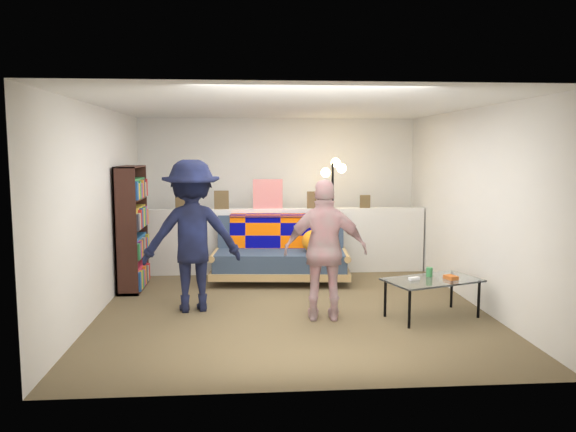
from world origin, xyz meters
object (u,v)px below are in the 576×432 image
(floor_lamp, at_px, (334,192))
(bookshelf, at_px, (132,232))
(person_right, at_px, (325,250))
(coffee_table, at_px, (433,282))
(futon_sofa, at_px, (281,254))
(person_left, at_px, (192,236))

(floor_lamp, bearing_deg, bookshelf, -166.18)
(bookshelf, distance_m, person_right, 2.90)
(bookshelf, xyz_separation_m, coffee_table, (3.64, -1.61, -0.37))
(futon_sofa, xyz_separation_m, person_right, (0.36, -1.88, 0.39))
(floor_lamp, relative_size, person_right, 1.13)
(bookshelf, bearing_deg, person_right, -33.46)
(futon_sofa, height_order, coffee_table, futon_sofa)
(futon_sofa, relative_size, bookshelf, 1.21)
(bookshelf, distance_m, floor_lamp, 2.99)
(coffee_table, bearing_deg, floor_lamp, 108.42)
(bookshelf, bearing_deg, coffee_table, -23.82)
(coffee_table, distance_m, person_left, 2.82)
(futon_sofa, relative_size, floor_lamp, 1.14)
(futon_sofa, bearing_deg, floor_lamp, 27.25)
(coffee_table, bearing_deg, bookshelf, 156.18)
(bookshelf, bearing_deg, floor_lamp, 13.82)
(person_left, bearing_deg, futon_sofa, -139.59)
(futon_sofa, relative_size, person_right, 1.29)
(bookshelf, relative_size, floor_lamp, 0.95)
(bookshelf, height_order, floor_lamp, floor_lamp)
(coffee_table, bearing_deg, person_left, 169.34)
(coffee_table, height_order, person_right, person_right)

